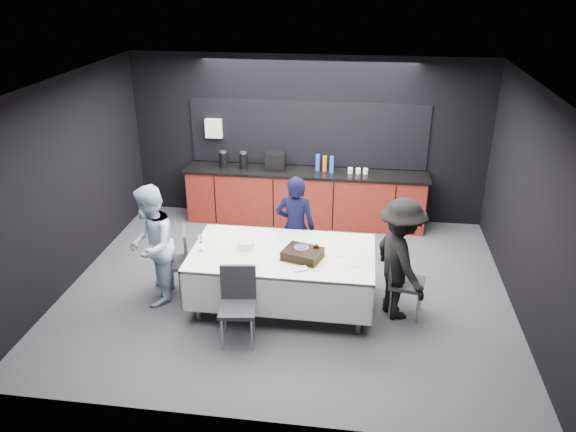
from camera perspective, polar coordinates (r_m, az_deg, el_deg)
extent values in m
plane|color=#49484E|center=(7.85, -0.10, -7.30)|extent=(6.00, 6.00, 0.00)
cube|color=white|center=(6.82, -0.12, 13.18)|extent=(6.00, 5.00, 0.04)
cube|color=black|center=(9.56, 2.00, 7.79)|extent=(6.00, 0.04, 2.80)
cube|color=black|center=(5.02, -4.13, -8.47)|extent=(6.00, 0.04, 2.80)
cube|color=black|center=(8.17, -21.47, 3.15)|extent=(0.04, 5.00, 2.80)
cube|color=black|center=(7.45, 23.40, 0.83)|extent=(0.04, 5.00, 2.80)
cube|color=maroon|center=(9.60, 1.73, 1.84)|extent=(4.00, 0.60, 0.90)
cube|color=black|center=(9.43, 1.76, 4.48)|extent=(4.10, 0.64, 0.04)
cube|color=black|center=(9.52, 2.00, 8.34)|extent=(4.00, 0.03, 1.10)
cube|color=white|center=(9.74, -7.54, 8.83)|extent=(0.28, 0.12, 0.32)
cylinder|color=black|center=(9.62, -6.58, 5.69)|extent=(0.14, 0.14, 0.26)
cylinder|color=black|center=(9.54, -4.53, 5.61)|extent=(0.14, 0.14, 0.26)
cube|color=black|center=(9.44, -1.26, 5.60)|extent=(0.32, 0.24, 0.30)
cylinder|color=blue|center=(9.41, 3.03, 5.44)|extent=(0.07, 0.07, 0.28)
cylinder|color=orange|center=(9.40, 3.76, 5.35)|extent=(0.07, 0.07, 0.26)
cylinder|color=blue|center=(9.32, 4.46, 5.23)|extent=(0.07, 0.07, 0.28)
cylinder|color=white|center=(9.36, 6.35, 4.62)|extent=(0.08, 0.08, 0.09)
cylinder|color=white|center=(9.36, 7.15, 4.57)|extent=(0.08, 0.08, 0.09)
cylinder|color=white|center=(9.36, 7.88, 4.53)|extent=(0.08, 0.08, 0.09)
cylinder|color=#99999E|center=(9.58, -6.62, 6.51)|extent=(0.12, 0.12, 0.03)
cylinder|color=#99999E|center=(9.50, -4.56, 6.44)|extent=(0.12, 0.12, 0.03)
cylinder|color=#99999E|center=(7.10, -9.22, -7.82)|extent=(0.06, 0.06, 0.75)
cylinder|color=#99999E|center=(7.93, -7.19, -4.04)|extent=(0.06, 0.06, 0.75)
cylinder|color=#99999E|center=(6.84, 7.26, -9.08)|extent=(0.06, 0.06, 0.75)
cylinder|color=#99999E|center=(7.69, 7.43, -5.01)|extent=(0.06, 0.06, 0.75)
cube|color=white|center=(7.13, -0.55, -3.76)|extent=(2.32, 1.32, 0.04)
cube|color=white|center=(6.71, -1.37, -8.35)|extent=(2.32, 0.02, 0.55)
cube|color=white|center=(7.82, 0.15, -3.26)|extent=(2.32, 0.02, 0.55)
cube|color=white|center=(7.49, -9.31, -4.93)|extent=(0.02, 1.32, 0.55)
cube|color=white|center=(7.20, 8.60, -6.18)|extent=(0.02, 1.32, 0.55)
cube|color=gold|center=(6.96, 1.48, -4.28)|extent=(0.58, 0.52, 0.01)
cube|color=black|center=(6.93, 1.48, -3.88)|extent=(0.54, 0.48, 0.10)
cube|color=black|center=(6.91, 1.49, -3.48)|extent=(0.54, 0.48, 0.01)
cylinder|color=orange|center=(6.96, 1.38, -3.18)|extent=(0.18, 0.18, 0.00)
cylinder|color=#173DB0|center=(6.96, 1.38, -3.15)|extent=(0.15, 0.15, 0.01)
sphere|color=black|center=(6.99, 3.07, -2.94)|extent=(0.04, 0.04, 0.04)
sphere|color=black|center=(6.95, 3.20, -3.10)|extent=(0.04, 0.04, 0.04)
sphere|color=black|center=(6.95, 2.88, -3.08)|extent=(0.04, 0.04, 0.04)
cylinder|color=white|center=(7.20, -4.25, -2.91)|extent=(0.22, 0.22, 0.10)
cylinder|color=white|center=(6.82, -3.66, -4.97)|extent=(0.22, 0.22, 0.01)
cylinder|color=white|center=(7.11, 5.24, -3.74)|extent=(0.22, 0.22, 0.01)
cylinder|color=white|center=(6.89, 6.63, -4.78)|extent=(0.22, 0.22, 0.01)
cylinder|color=white|center=(7.44, -0.62, -2.31)|extent=(0.18, 0.18, 0.01)
cube|color=white|center=(6.70, 1.25, -5.40)|extent=(0.20, 0.16, 0.03)
cylinder|color=white|center=(7.22, -8.83, -3.52)|extent=(0.06, 0.06, 0.00)
cylinder|color=white|center=(7.19, -8.86, -3.08)|extent=(0.01, 0.01, 0.12)
cylinder|color=white|center=(7.14, -8.92, -2.30)|extent=(0.05, 0.05, 0.10)
cube|color=#303035|center=(7.69, -11.67, -4.73)|extent=(0.53, 0.53, 0.05)
cube|color=#303035|center=(7.57, -10.39, -2.96)|extent=(0.18, 0.41, 0.45)
cylinder|color=#99999E|center=(7.95, -12.77, -5.69)|extent=(0.03, 0.03, 0.44)
cylinder|color=#99999E|center=(7.66, -12.79, -6.94)|extent=(0.03, 0.03, 0.44)
cylinder|color=#99999E|center=(7.94, -10.32, -5.50)|extent=(0.03, 0.03, 0.44)
cylinder|color=#99999E|center=(7.65, -10.24, -6.74)|extent=(0.03, 0.03, 0.44)
cube|color=#303035|center=(7.24, 12.02, -6.69)|extent=(0.49, 0.49, 0.05)
cube|color=#303035|center=(7.13, 10.68, -4.75)|extent=(0.12, 0.42, 0.45)
cylinder|color=#99999E|center=(7.21, 13.03, -9.12)|extent=(0.03, 0.03, 0.44)
cylinder|color=#99999E|center=(7.50, 13.33, -7.74)|extent=(0.03, 0.03, 0.44)
cylinder|color=#99999E|center=(7.23, 10.33, -8.73)|extent=(0.03, 0.03, 0.44)
cylinder|color=#99999E|center=(7.52, 10.74, -7.38)|extent=(0.03, 0.03, 0.44)
cube|color=#303035|center=(6.62, -5.15, -9.40)|extent=(0.47, 0.47, 0.05)
cube|color=#303035|center=(6.65, -5.08, -6.70)|extent=(0.42, 0.09, 0.45)
cylinder|color=#99999E|center=(6.63, -6.70, -11.83)|extent=(0.03, 0.03, 0.44)
cylinder|color=#99999E|center=(6.60, -3.71, -11.90)|extent=(0.03, 0.03, 0.44)
cylinder|color=#99999E|center=(6.91, -6.38, -10.17)|extent=(0.03, 0.03, 0.44)
cylinder|color=#99999E|center=(6.88, -3.52, -10.23)|extent=(0.03, 0.03, 0.44)
imported|color=black|center=(7.80, 0.75, -1.18)|extent=(0.57, 0.39, 1.52)
imported|color=silver|center=(7.42, -13.71, -2.95)|extent=(0.74, 0.88, 1.61)
imported|color=black|center=(7.05, 11.33, -4.35)|extent=(0.97, 1.18, 1.58)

